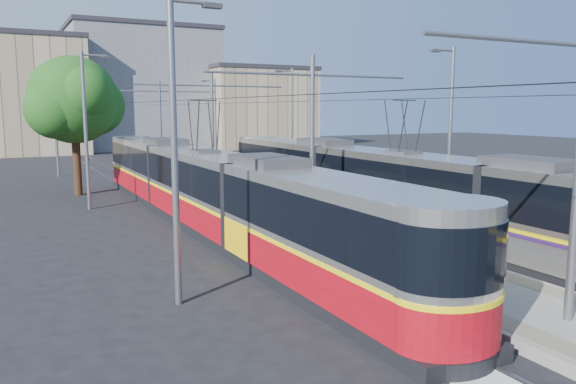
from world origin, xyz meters
TOP-DOWN VIEW (x-y plane):
  - ground at (0.00, 0.00)m, footprint 160.00×160.00m
  - platform at (0.00, 17.00)m, footprint 4.00×50.00m
  - tactile_strip_left at (-1.45, 17.00)m, footprint 0.70×50.00m
  - tactile_strip_right at (1.45, 17.00)m, footprint 0.70×50.00m
  - rails at (0.00, 17.00)m, footprint 8.71×70.00m
  - track_arrow at (-3.60, -3.00)m, footprint 1.20×5.00m
  - tram_left at (-3.60, 11.00)m, footprint 2.43×31.58m
  - tram_right at (3.60, 6.60)m, footprint 2.43×31.99m
  - catenary at (0.00, 14.15)m, footprint 9.20×70.00m
  - street_lamps at (-0.00, 21.00)m, footprint 15.18×38.22m
  - shelter at (-0.08, 13.27)m, footprint 0.81×1.21m
  - tree at (-7.03, 23.60)m, footprint 5.66×5.24m
  - building_left at (-10.00, 60.00)m, footprint 16.32×12.24m
  - building_centre at (6.00, 64.00)m, footprint 18.36×14.28m
  - building_right at (20.00, 58.00)m, footprint 14.28×10.20m

SIDE VIEW (x-z plane):
  - ground at x=0.00m, z-range 0.00..0.00m
  - track_arrow at x=-3.60m, z-range 0.00..0.01m
  - rails at x=0.00m, z-range 0.00..0.03m
  - platform at x=0.00m, z-range 0.00..0.30m
  - tactile_strip_left at x=-1.45m, z-range 0.30..0.31m
  - tactile_strip_right at x=1.45m, z-range 0.30..0.31m
  - shelter at x=-0.08m, z-range 0.36..2.92m
  - tram_left at x=-3.60m, z-range -1.04..4.46m
  - tram_right at x=3.60m, z-range -0.89..4.61m
  - street_lamps at x=0.00m, z-range 0.18..8.18m
  - catenary at x=0.00m, z-range 1.02..8.02m
  - building_right at x=20.00m, z-range 0.01..10.68m
  - tree at x=-7.03m, z-range 1.45..9.68m
  - building_left at x=-10.00m, z-range 0.01..13.39m
  - building_centre at x=6.00m, z-range 0.01..15.66m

